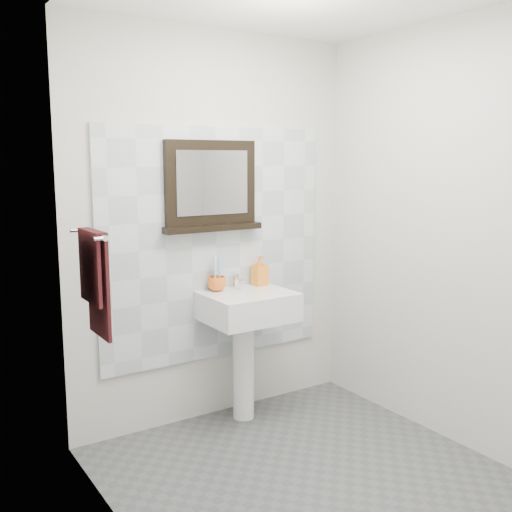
{
  "coord_description": "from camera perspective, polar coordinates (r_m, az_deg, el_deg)",
  "views": [
    {
      "loc": [
        -1.87,
        -2.28,
        1.7
      ],
      "look_at": [
        -0.04,
        0.55,
        1.15
      ],
      "focal_mm": 42.0,
      "sensor_mm": 36.0,
      "label": 1
    }
  ],
  "objects": [
    {
      "name": "toothbrushes",
      "position": [
        3.83,
        -3.72,
        -1.53
      ],
      "size": [
        0.05,
        0.04,
        0.21
      ],
      "color": "white",
      "rests_on": "toothbrush_cup"
    },
    {
      "name": "back_wall",
      "position": [
        3.89,
        -3.95,
        2.6
      ],
      "size": [
        2.0,
        0.01,
        2.5
      ],
      "primitive_type": "cube",
      "color": "silver",
      "rests_on": "ground"
    },
    {
      "name": "right_wall",
      "position": [
        3.69,
        18.49,
        1.79
      ],
      "size": [
        0.01,
        2.2,
        2.5
      ],
      "primitive_type": "cube",
      "color": "silver",
      "rests_on": "ground"
    },
    {
      "name": "pedestal_sink",
      "position": [
        3.86,
        -0.85,
        -6.13
      ],
      "size": [
        0.55,
        0.44,
        0.96
      ],
      "color": "white",
      "rests_on": "ground"
    },
    {
      "name": "splashback",
      "position": [
        3.89,
        -3.85,
        1.12
      ],
      "size": [
        1.6,
        0.02,
        1.5
      ],
      "primitive_type": "cube",
      "color": "silver",
      "rests_on": "back_wall"
    },
    {
      "name": "soap_dispenser",
      "position": [
        4.01,
        0.35,
        -1.38
      ],
      "size": [
        0.09,
        0.1,
        0.2
      ],
      "primitive_type": "imported",
      "rotation": [
        0.0,
        0.0,
        0.04
      ],
      "color": "orange",
      "rests_on": "pedestal_sink"
    },
    {
      "name": "left_wall",
      "position": [
        2.48,
        -11.81,
        -1.37
      ],
      "size": [
        0.01,
        2.2,
        2.5
      ],
      "primitive_type": "cube",
      "color": "silver",
      "rests_on": "ground"
    },
    {
      "name": "toothbrush_cup",
      "position": [
        3.85,
        -3.74,
        -2.65
      ],
      "size": [
        0.14,
        0.14,
        0.09
      ],
      "primitive_type": "imported",
      "rotation": [
        0.0,
        0.0,
        -0.23
      ],
      "color": "orange",
      "rests_on": "pedestal_sink"
    },
    {
      "name": "towel_bar",
      "position": [
        3.1,
        -15.38,
        2.02
      ],
      "size": [
        0.07,
        0.4,
        0.03
      ],
      "color": "silver",
      "rests_on": "left_wall"
    },
    {
      "name": "hand_towel",
      "position": [
        3.13,
        -15.09,
        -1.79
      ],
      "size": [
        0.06,
        0.3,
        0.55
      ],
      "color": "black",
      "rests_on": "towel_bar"
    },
    {
      "name": "floor",
      "position": [
        3.4,
        5.99,
        -20.76
      ],
      "size": [
        2.0,
        2.2,
        0.01
      ],
      "primitive_type": "cube",
      "color": "#4F5153",
      "rests_on": "ground"
    },
    {
      "name": "framed_mirror",
      "position": [
        3.81,
        -4.32,
        6.47
      ],
      "size": [
        0.67,
        0.11,
        0.57
      ],
      "color": "black",
      "rests_on": "back_wall"
    }
  ]
}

